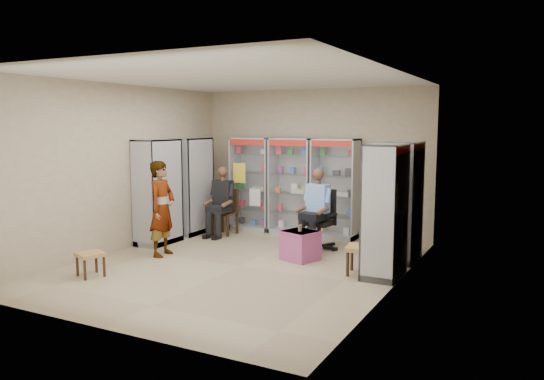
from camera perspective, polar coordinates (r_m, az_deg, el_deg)
The scene contains 18 objects.
floor at distance 8.70m, azimuth -3.48°, elevation -8.15°, with size 6.00×6.00×0.00m, color tan.
room_shell at distance 8.40m, azimuth -3.58°, elevation 4.93°, with size 5.02×6.02×3.01m.
cabinet_back_left at distance 11.48m, azimuth -2.11°, elevation 0.66°, with size 0.90×0.50×2.00m, color #B2B4BA.
cabinet_back_mid at distance 11.04m, azimuth 2.18°, elevation 0.41°, with size 0.90×0.50×2.00m, color #B6B8BE.
cabinet_back_right at distance 10.68m, azimuth 6.80°, elevation 0.13°, with size 0.90×0.50×2.00m, color #AFB2B6.
cabinet_right_far at distance 9.13m, azimuth 13.90°, elevation -1.20°, with size 0.50×0.90×2.00m, color #B6B9BE.
cabinet_right_near at distance 8.08m, azimuth 12.07°, elevation -2.21°, with size 0.50×0.90×2.00m, color #ACAFB4.
cabinet_left_far at distance 11.20m, azimuth -8.61°, elevation 0.43°, with size 0.50×0.90×2.00m, color #B5B8BD.
cabinet_left_near at distance 10.34m, azimuth -12.19°, elevation -0.20°, with size 0.50×0.90×2.00m, color #A2A5A9.
wooden_chair at distance 11.06m, azimuth -5.09°, elevation -2.38°, with size 0.42×0.42×0.94m, color black.
seated_customer at distance 10.98m, azimuth -5.24°, elevation -1.39°, with size 0.44×0.60×1.34m, color black, non-canonical shape.
office_chair at distance 9.76m, azimuth 5.10°, elevation -3.17°, with size 0.60×0.60×1.10m, color black.
seated_shopkeeper at distance 9.69m, azimuth 5.00°, elevation -2.35°, with size 0.46×0.64×1.40m, color #6C8ED7, non-canonical shape.
pink_trunk at distance 9.00m, azimuth 3.06°, elevation -5.97°, with size 0.52×0.50×0.50m, color #BE4C84.
tea_glass at distance 8.91m, azimuth 3.03°, elevation -4.10°, with size 0.07×0.07×0.11m, color #501806.
woven_stool_a at distance 8.27m, azimuth 9.59°, elevation -7.45°, with size 0.44×0.44×0.44m, color #A18544.
woven_stool_b at distance 8.51m, azimuth -18.93°, elevation -7.58°, with size 0.37×0.37×0.37m, color olive.
standing_man at distance 9.39m, azimuth -11.75°, elevation -1.97°, with size 0.61×0.40×1.66m, color gray.
Camera 1 is at (4.31, -7.20, 2.28)m, focal length 35.00 mm.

